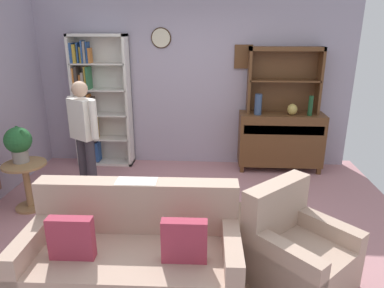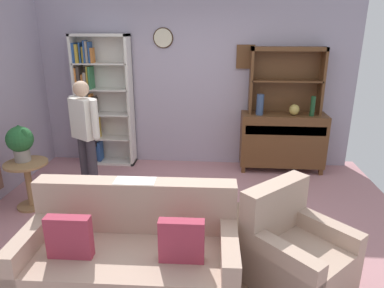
{
  "view_description": "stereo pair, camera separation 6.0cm",
  "coord_description": "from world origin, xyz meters",
  "px_view_note": "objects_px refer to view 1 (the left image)",
  "views": [
    {
      "loc": [
        0.34,
        -3.49,
        2.19
      ],
      "look_at": [
        0.1,
        0.2,
        0.95
      ],
      "focal_mm": 32.62,
      "sensor_mm": 36.0,
      "label": 1
    },
    {
      "loc": [
        0.4,
        -3.48,
        2.19
      ],
      "look_at": [
        0.1,
        0.2,
        0.95
      ],
      "focal_mm": 32.62,
      "sensor_mm": 36.0,
      "label": 2
    }
  ],
  "objects_px": {
    "couch_floral": "(134,257)",
    "potted_plant_large": "(18,142)",
    "bookshelf": "(97,103)",
    "vase_tall": "(258,104)",
    "vase_round": "(292,109)",
    "book_stack": "(130,203)",
    "sideboard": "(280,139)",
    "person_reading": "(84,132)",
    "sideboard_hutch": "(285,71)",
    "bottle_wine": "(310,106)",
    "coffee_table": "(141,211)",
    "plant_stand": "(27,181)",
    "armchair_floral": "(296,252)"
  },
  "relations": [
    {
      "from": "couch_floral",
      "to": "potted_plant_large",
      "type": "xyz_separation_m",
      "value": [
        -1.7,
        1.38,
        0.55
      ]
    },
    {
      "from": "bookshelf",
      "to": "vase_tall",
      "type": "height_order",
      "value": "bookshelf"
    },
    {
      "from": "vase_round",
      "to": "book_stack",
      "type": "height_order",
      "value": "vase_round"
    },
    {
      "from": "vase_tall",
      "to": "book_stack",
      "type": "relative_size",
      "value": 1.6
    },
    {
      "from": "potted_plant_large",
      "to": "book_stack",
      "type": "relative_size",
      "value": 2.26
    },
    {
      "from": "vase_round",
      "to": "sideboard",
      "type": "bearing_deg",
      "value": 152.83
    },
    {
      "from": "sideboard",
      "to": "person_reading",
      "type": "relative_size",
      "value": 0.83
    },
    {
      "from": "sideboard_hutch",
      "to": "bottle_wine",
      "type": "distance_m",
      "value": 0.66
    },
    {
      "from": "potted_plant_large",
      "to": "book_stack",
      "type": "height_order",
      "value": "potted_plant_large"
    },
    {
      "from": "vase_round",
      "to": "coffee_table",
      "type": "distance_m",
      "value": 2.9
    },
    {
      "from": "couch_floral",
      "to": "plant_stand",
      "type": "bearing_deg",
      "value": 141.15
    },
    {
      "from": "book_stack",
      "to": "plant_stand",
      "type": "bearing_deg",
      "value": 156.78
    },
    {
      "from": "sideboard",
      "to": "bottle_wine",
      "type": "relative_size",
      "value": 4.31
    },
    {
      "from": "armchair_floral",
      "to": "plant_stand",
      "type": "bearing_deg",
      "value": 159.56
    },
    {
      "from": "bottle_wine",
      "to": "potted_plant_large",
      "type": "bearing_deg",
      "value": -160.16
    },
    {
      "from": "armchair_floral",
      "to": "coffee_table",
      "type": "xyz_separation_m",
      "value": [
        -1.5,
        0.53,
        0.06
      ]
    },
    {
      "from": "couch_floral",
      "to": "sideboard_hutch",
      "type": "bearing_deg",
      "value": 59.75
    },
    {
      "from": "potted_plant_large",
      "to": "armchair_floral",
      "type": "bearing_deg",
      "value": -20.94
    },
    {
      "from": "sideboard",
      "to": "plant_stand",
      "type": "distance_m",
      "value": 3.7
    },
    {
      "from": "armchair_floral",
      "to": "person_reading",
      "type": "height_order",
      "value": "person_reading"
    },
    {
      "from": "bookshelf",
      "to": "book_stack",
      "type": "relative_size",
      "value": 10.68
    },
    {
      "from": "armchair_floral",
      "to": "vase_round",
      "type": "bearing_deg",
      "value": 80.55
    },
    {
      "from": "sideboard",
      "to": "vase_round",
      "type": "xyz_separation_m",
      "value": [
        0.13,
        -0.07,
        0.5
      ]
    },
    {
      "from": "plant_stand",
      "to": "person_reading",
      "type": "bearing_deg",
      "value": 31.83
    },
    {
      "from": "sideboard",
      "to": "bottle_wine",
      "type": "xyz_separation_m",
      "value": [
        0.39,
        -0.09,
        0.56
      ]
    },
    {
      "from": "sideboard",
      "to": "coffee_table",
      "type": "xyz_separation_m",
      "value": [
        -1.81,
        -2.13,
        -0.16
      ]
    },
    {
      "from": "couch_floral",
      "to": "coffee_table",
      "type": "height_order",
      "value": "couch_floral"
    },
    {
      "from": "person_reading",
      "to": "book_stack",
      "type": "bearing_deg",
      "value": -51.32
    },
    {
      "from": "potted_plant_large",
      "to": "book_stack",
      "type": "xyz_separation_m",
      "value": [
        1.51,
        -0.68,
        -0.42
      ]
    },
    {
      "from": "bookshelf",
      "to": "sideboard",
      "type": "bearing_deg",
      "value": -1.6
    },
    {
      "from": "bookshelf",
      "to": "vase_round",
      "type": "bearing_deg",
      "value": -2.77
    },
    {
      "from": "bookshelf",
      "to": "armchair_floral",
      "type": "relative_size",
      "value": 1.94
    },
    {
      "from": "bookshelf",
      "to": "sideboard_hutch",
      "type": "bearing_deg",
      "value": 0.52
    },
    {
      "from": "vase_tall",
      "to": "couch_floral",
      "type": "height_order",
      "value": "vase_tall"
    },
    {
      "from": "couch_floral",
      "to": "armchair_floral",
      "type": "height_order",
      "value": "couch_floral"
    },
    {
      "from": "potted_plant_large",
      "to": "coffee_table",
      "type": "xyz_separation_m",
      "value": [
        1.62,
        -0.66,
        -0.51
      ]
    },
    {
      "from": "couch_floral",
      "to": "plant_stand",
      "type": "distance_m",
      "value": 2.12
    },
    {
      "from": "couch_floral",
      "to": "coffee_table",
      "type": "relative_size",
      "value": 2.27
    },
    {
      "from": "bookshelf",
      "to": "sideboard_hutch",
      "type": "height_order",
      "value": "bookshelf"
    },
    {
      "from": "sideboard_hutch",
      "to": "person_reading",
      "type": "bearing_deg",
      "value": -155.71
    },
    {
      "from": "vase_round",
      "to": "armchair_floral",
      "type": "bearing_deg",
      "value": -99.45
    },
    {
      "from": "vase_round",
      "to": "bookshelf",
      "type": "bearing_deg",
      "value": 177.23
    },
    {
      "from": "bottle_wine",
      "to": "vase_round",
      "type": "bearing_deg",
      "value": 175.05
    },
    {
      "from": "armchair_floral",
      "to": "plant_stand",
      "type": "xyz_separation_m",
      "value": [
        -3.07,
        1.14,
        0.09
      ]
    },
    {
      "from": "bookshelf",
      "to": "vase_round",
      "type": "xyz_separation_m",
      "value": [
        3.08,
        -0.15,
        -0.02
      ]
    },
    {
      "from": "vase_tall",
      "to": "potted_plant_large",
      "type": "bearing_deg",
      "value": -155.47
    },
    {
      "from": "couch_floral",
      "to": "book_stack",
      "type": "height_order",
      "value": "couch_floral"
    },
    {
      "from": "vase_round",
      "to": "book_stack",
      "type": "xyz_separation_m",
      "value": [
        -2.05,
        -2.08,
        -0.56
      ]
    },
    {
      "from": "coffee_table",
      "to": "sideboard_hutch",
      "type": "bearing_deg",
      "value": 51.13
    },
    {
      "from": "plant_stand",
      "to": "person_reading",
      "type": "distance_m",
      "value": 0.92
    }
  ]
}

